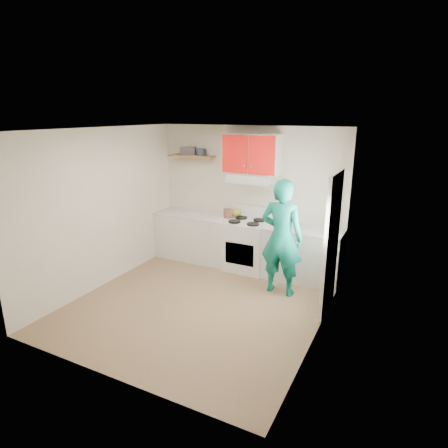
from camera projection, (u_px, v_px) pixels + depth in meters
The scene contains 21 objects.
floor at pixel (199, 304), 5.83m from camera, with size 3.80×3.80×0.00m, color brown.
ceiling at pixel (196, 129), 5.10m from camera, with size 3.60×3.80×0.04m, color white.
back_wall at pixel (249, 197), 7.10m from camera, with size 3.60×0.04×2.60m, color beige.
front_wall at pixel (102, 269), 3.84m from camera, with size 3.60×0.04×2.60m, color beige.
left_wall at pixel (103, 209), 6.24m from camera, with size 0.04×3.80×2.60m, color beige.
right_wall at pixel (323, 241), 4.69m from camera, with size 0.04×3.80×2.60m, color beige.
door at pixel (331, 244), 5.38m from camera, with size 0.05×0.85×2.05m, color white.
door_glass at pixel (332, 215), 5.27m from camera, with size 0.01×0.55×0.95m, color white.
counter_left at pixel (194, 237), 7.53m from camera, with size 1.52×0.60×0.90m, color silver.
counter_right at pixel (302, 255), 6.59m from camera, with size 1.32×0.60×0.90m, color silver.
stove at pixel (247, 246), 7.01m from camera, with size 0.76×0.65×0.92m, color white.
range_hood at pixel (250, 178), 6.75m from camera, with size 0.76×0.44×0.15m, color silver.
upper_cabinets at pixel (252, 154), 6.68m from camera, with size 1.02×0.33×0.70m, color red.
shelf at pixel (192, 156), 7.26m from camera, with size 0.90×0.30×0.04m, color brown.
books at pixel (189, 151), 7.29m from camera, with size 0.28×0.20×0.15m, color #474048.
tin at pixel (201, 152), 7.18m from camera, with size 0.20×0.20×0.12m, color #333D4C.
kettle at pixel (236, 213), 7.18m from camera, with size 0.18×0.18×0.16m, color olive.
crock at pixel (228, 214), 7.12m from camera, with size 0.15×0.15×0.18m, color brown.
cutting_board at pixel (291, 229), 6.46m from camera, with size 0.27×0.20×0.02m, color olive.
silicone_mat at pixel (328, 235), 6.21m from camera, with size 0.31×0.26×0.01m, color red.
person at pixel (282, 238), 5.96m from camera, with size 0.68×0.45×1.87m, color #0C705F.
Camera 1 is at (2.70, -4.52, 2.82)m, focal length 30.52 mm.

